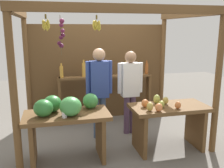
{
  "coord_description": "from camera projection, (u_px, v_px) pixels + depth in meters",
  "views": [
    {
      "loc": [
        -1.0,
        -4.38,
        1.97
      ],
      "look_at": [
        0.0,
        -0.2,
        1.03
      ],
      "focal_mm": 40.73,
      "sensor_mm": 36.0,
      "label": 1
    }
  ],
  "objects": [
    {
      "name": "vendor_woman",
      "position": [
        130.0,
        85.0,
        4.72
      ],
      "size": [
        0.48,
        0.21,
        1.57
      ],
      "rotation": [
        0.0,
        0.0,
        -0.07
      ],
      "color": "#513952",
      "rests_on": "ground"
    },
    {
      "name": "fruit_counter_left",
      "position": [
        66.0,
        117.0,
        3.75
      ],
      "size": [
        1.26,
        0.65,
        1.03
      ],
      "color": "brown",
      "rests_on": "ground"
    },
    {
      "name": "bottle_shelf_unit",
      "position": [
        105.0,
        86.0,
        5.39
      ],
      "size": [
        1.99,
        0.22,
        1.35
      ],
      "color": "brown",
      "rests_on": "ground"
    },
    {
      "name": "vendor_man",
      "position": [
        99.0,
        85.0,
        4.51
      ],
      "size": [
        0.48,
        0.22,
        1.64
      ],
      "rotation": [
        0.0,
        0.0,
        0.03
      ],
      "color": "#3D4E6E",
      "rests_on": "ground"
    },
    {
      "name": "market_stall",
      "position": [
        104.0,
        61.0,
        4.97
      ],
      "size": [
        3.11,
        2.15,
        2.29
      ],
      "color": "brown",
      "rests_on": "ground"
    },
    {
      "name": "fruit_counter_right",
      "position": [
        168.0,
        117.0,
        4.15
      ],
      "size": [
        1.26,
        0.64,
        0.9
      ],
      "color": "brown",
      "rests_on": "ground"
    },
    {
      "name": "ground_plane",
      "position": [
        109.0,
        135.0,
        4.81
      ],
      "size": [
        12.0,
        12.0,
        0.0
      ],
      "primitive_type": "plane",
      "color": "slate",
      "rests_on": "ground"
    }
  ]
}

